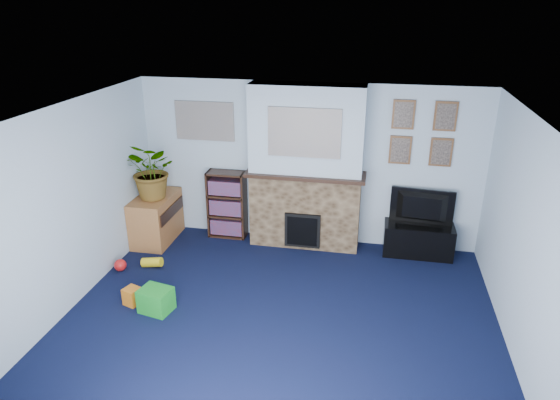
% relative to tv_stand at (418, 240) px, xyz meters
% --- Properties ---
extents(floor, '(5.00, 4.50, 0.01)m').
position_rel_tv_stand_xyz_m(floor, '(-1.66, -2.03, -0.23)').
color(floor, black).
rests_on(floor, ground).
extents(ceiling, '(5.00, 4.50, 0.01)m').
position_rel_tv_stand_xyz_m(ceiling, '(-1.66, -2.03, 2.17)').
color(ceiling, white).
rests_on(ceiling, wall_back).
extents(wall_back, '(5.00, 0.04, 2.40)m').
position_rel_tv_stand_xyz_m(wall_back, '(-1.66, 0.22, 0.97)').
color(wall_back, silver).
rests_on(wall_back, ground).
extents(wall_front, '(5.00, 0.04, 2.40)m').
position_rel_tv_stand_xyz_m(wall_front, '(-1.66, -4.28, 0.97)').
color(wall_front, silver).
rests_on(wall_front, ground).
extents(wall_left, '(0.04, 4.50, 2.40)m').
position_rel_tv_stand_xyz_m(wall_left, '(-4.16, -2.03, 0.97)').
color(wall_left, silver).
rests_on(wall_left, ground).
extents(wall_right, '(0.04, 4.50, 2.40)m').
position_rel_tv_stand_xyz_m(wall_right, '(0.84, -2.03, 0.97)').
color(wall_right, silver).
rests_on(wall_right, ground).
extents(chimney_breast, '(1.72, 0.50, 2.40)m').
position_rel_tv_stand_xyz_m(chimney_breast, '(-1.66, 0.02, 0.96)').
color(chimney_breast, brown).
rests_on(chimney_breast, ground).
extents(collage_main, '(1.00, 0.03, 0.68)m').
position_rel_tv_stand_xyz_m(collage_main, '(-1.66, -0.19, 1.55)').
color(collage_main, gray).
rests_on(collage_main, chimney_breast).
extents(collage_left, '(0.90, 0.03, 0.58)m').
position_rel_tv_stand_xyz_m(collage_left, '(-3.21, 0.21, 1.55)').
color(collage_left, gray).
rests_on(collage_left, wall_back).
extents(portrait_tl, '(0.30, 0.03, 0.40)m').
position_rel_tv_stand_xyz_m(portrait_tl, '(-0.36, 0.20, 1.77)').
color(portrait_tl, brown).
rests_on(portrait_tl, wall_back).
extents(portrait_tr, '(0.30, 0.03, 0.40)m').
position_rel_tv_stand_xyz_m(portrait_tr, '(0.19, 0.20, 1.77)').
color(portrait_tr, brown).
rests_on(portrait_tr, wall_back).
extents(portrait_bl, '(0.30, 0.03, 0.40)m').
position_rel_tv_stand_xyz_m(portrait_bl, '(-0.36, 0.20, 1.27)').
color(portrait_bl, brown).
rests_on(portrait_bl, wall_back).
extents(portrait_br, '(0.30, 0.03, 0.40)m').
position_rel_tv_stand_xyz_m(portrait_br, '(0.19, 0.20, 1.27)').
color(portrait_br, brown).
rests_on(portrait_br, wall_back).
extents(tv_stand, '(0.98, 0.41, 0.46)m').
position_rel_tv_stand_xyz_m(tv_stand, '(0.00, 0.00, 0.00)').
color(tv_stand, black).
rests_on(tv_stand, ground).
extents(television, '(0.89, 0.21, 0.51)m').
position_rel_tv_stand_xyz_m(television, '(0.00, 0.02, 0.49)').
color(television, black).
rests_on(television, tv_stand).
extents(bookshelf, '(0.58, 0.28, 1.05)m').
position_rel_tv_stand_xyz_m(bookshelf, '(-2.88, 0.08, 0.28)').
color(bookshelf, black).
rests_on(bookshelf, ground).
extents(sideboard, '(0.51, 0.92, 0.71)m').
position_rel_tv_stand_xyz_m(sideboard, '(-3.90, -0.28, 0.12)').
color(sideboard, '#9F6333').
rests_on(sideboard, ground).
extents(potted_plant, '(0.97, 0.91, 0.86)m').
position_rel_tv_stand_xyz_m(potted_plant, '(-3.85, -0.33, 0.92)').
color(potted_plant, '#26661E').
rests_on(potted_plant, sideboard).
extents(mantel_clock, '(0.11, 0.06, 0.15)m').
position_rel_tv_stand_xyz_m(mantel_clock, '(-1.69, -0.03, 1.00)').
color(mantel_clock, gold).
rests_on(mantel_clock, chimney_breast).
extents(mantel_candle, '(0.05, 0.05, 0.15)m').
position_rel_tv_stand_xyz_m(mantel_candle, '(-1.38, -0.03, 1.01)').
color(mantel_candle, '#B2BFC6').
rests_on(mantel_candle, chimney_breast).
extents(mantel_teddy, '(0.14, 0.14, 0.14)m').
position_rel_tv_stand_xyz_m(mantel_teddy, '(-2.24, -0.03, 0.99)').
color(mantel_teddy, gray).
rests_on(mantel_teddy, chimney_breast).
extents(mantel_can, '(0.06, 0.06, 0.11)m').
position_rel_tv_stand_xyz_m(mantel_can, '(-0.97, -0.03, 0.99)').
color(mantel_can, orange).
rests_on(mantel_can, chimney_breast).
extents(green_crate, '(0.41, 0.36, 0.29)m').
position_rel_tv_stand_xyz_m(green_crate, '(-3.13, -2.06, -0.09)').
color(green_crate, '#198C26').
rests_on(green_crate, ground).
extents(toy_ball, '(0.17, 0.17, 0.17)m').
position_rel_tv_stand_xyz_m(toy_ball, '(-4.01, -1.27, -0.14)').
color(toy_ball, red).
rests_on(toy_ball, ground).
extents(toy_block, '(0.22, 0.22, 0.21)m').
position_rel_tv_stand_xyz_m(toy_block, '(-3.48, -1.98, -0.12)').
color(toy_block, orange).
rests_on(toy_block, ground).
extents(toy_tube, '(0.30, 0.13, 0.17)m').
position_rel_tv_stand_xyz_m(toy_tube, '(-3.63, -1.09, -0.16)').
color(toy_tube, yellow).
rests_on(toy_tube, ground).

